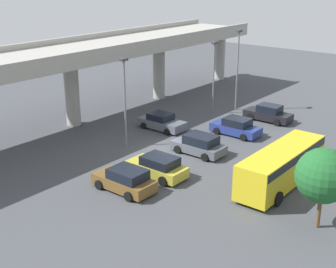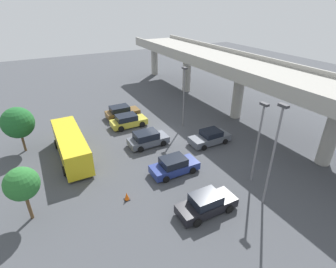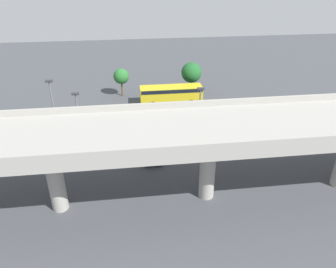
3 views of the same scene
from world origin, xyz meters
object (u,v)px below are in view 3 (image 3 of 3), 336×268
Objects in this scene: shuttle_bus at (171,94)px; lamp_post_by_overpass at (54,112)px; tree_front_centre at (121,76)px; parked_car_0 at (236,119)px; parked_car_3 at (152,150)px; parked_car_1 at (212,119)px; parked_car_2 at (170,122)px; parked_car_5 at (78,127)px; tree_front_left at (191,73)px; lamp_post_mid_lot at (79,120)px; traffic_cone at (112,112)px; parked_car_4 at (123,126)px; lamp_post_near_aisle at (199,115)px.

lamp_post_by_overpass is (13.88, 11.97, 3.26)m from shuttle_bus.
tree_front_centre is (-6.81, -16.15, -1.74)m from lamp_post_by_overpass.
parked_car_3 is (11.38, 6.23, -0.07)m from parked_car_0.
parked_car_1 is 5.44m from parked_car_2.
parked_car_5 is 20.19m from tree_front_left.
lamp_post_mid_lot is 2.87m from lamp_post_by_overpass.
parked_car_0 is 0.61× the size of lamp_post_mid_lot.
tree_front_centre is (14.38, -11.94, 2.34)m from parked_car_0.
shuttle_bus is at bearing 120.74° from parked_car_5.
parked_car_5 is (8.48, -6.53, 0.05)m from parked_car_3.
shuttle_bus is 5.87m from tree_front_left.
parked_car_0 is at bearing 89.13° from parked_car_5.
parked_car_2 is at bearing -87.70° from parked_car_1.
lamp_post_by_overpass is 1.72× the size of tree_front_left.
traffic_cone is (8.51, 2.64, -1.26)m from shuttle_bus.
tree_front_left reaches higher than parked_car_4.
parked_car_1 reaches higher than traffic_cone.
lamp_post_near_aisle reaches higher than parked_car_0.
tree_front_centre is at bearing -129.70° from parked_car_0.
parked_car_2 is 6.17× the size of traffic_cone.
lamp_post_by_overpass is 11.68m from traffic_cone.
parked_car_5 is at bearing -90.15° from parked_car_1.
shuttle_bus reaches higher than parked_car_1.
parked_car_5 reaches higher than parked_car_2.
parked_car_3 is at bearing -24.32° from parked_car_2.
lamp_post_near_aisle is 12.43m from lamp_post_mid_lot.
parked_car_3 is 0.55× the size of lamp_post_by_overpass.
parked_car_2 is 13.46m from tree_front_centre.
parked_car_2 is at bearing 67.28° from tree_front_left.
parked_car_5 is at bearing -106.56° from lamp_post_by_overpass.
parked_car_4 is 7.77m from lamp_post_mid_lot.
parked_car_0 is 12.71m from tree_front_left.
parked_car_4 is at bearing -148.62° from lamp_post_by_overpass.
parked_car_0 is 0.49× the size of shuttle_bus.
lamp_post_near_aisle reaches higher than tree_front_left.
tree_front_centre reaches higher than shuttle_bus.
parked_car_0 reaches higher than parked_car_1.
parked_car_1 is 1.02× the size of parked_car_2.
lamp_post_near_aisle is (-8.13, 5.82, 3.65)m from parked_car_4.
lamp_post_mid_lot is at bearing 75.01° from traffic_cone.
traffic_cone is at bearing -164.07° from parked_car_4.
parked_car_2 is 0.95× the size of parked_car_3.
tree_front_left is 10.83m from tree_front_centre.
shuttle_bus is 13.94m from lamp_post_near_aisle.
parked_car_0 is at bearing 89.73° from parked_car_2.
parked_car_4 is 5.52m from parked_car_5.
parked_car_5 is at bearing 30.74° from shuttle_bus.
parked_car_0 is 0.99× the size of parked_car_4.
lamp_post_by_overpass is 11.86× the size of traffic_cone.
parked_car_5 reaches higher than traffic_cone.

